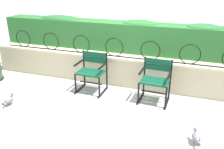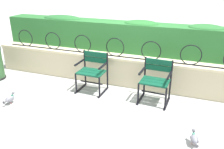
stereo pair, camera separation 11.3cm
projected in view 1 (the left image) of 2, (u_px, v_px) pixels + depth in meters
The scene contains 8 objects.
ground_plane at pixel (110, 103), 4.72m from camera, with size 60.00×60.00×0.00m, color #ADADA8.
stone_wall at pixel (123, 70), 5.42m from camera, with size 6.56×0.41×0.67m.
iron_arch_fence at pixel (115, 48), 5.20m from camera, with size 6.03×0.02×0.42m.
hedge_row at pixel (128, 36), 5.54m from camera, with size 6.42×0.52×0.74m.
park_chair_left at pixel (92, 70), 5.08m from camera, with size 0.59×0.53×0.83m.
park_chair_right at pixel (156, 79), 4.66m from camera, with size 0.59×0.54×0.83m.
pigeon_near_chairs at pixel (196, 138), 3.53m from camera, with size 0.14×0.29×0.22m.
pigeon_far_side at pixel (9, 100), 4.59m from camera, with size 0.12×0.29×0.22m.
Camera 1 is at (1.36, -3.91, 2.34)m, focal length 38.29 mm.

